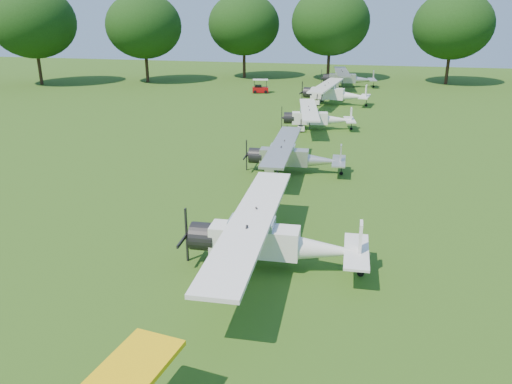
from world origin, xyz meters
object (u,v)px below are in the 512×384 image
aircraft_4 (292,155)px  golf_cart (260,88)px  aircraft_3 (268,237)px  aircraft_6 (333,92)px  aircraft_5 (315,116)px  aircraft_7 (347,77)px

aircraft_4 → golf_cart: 32.46m
aircraft_3 → aircraft_6: aircraft_6 is taller
aircraft_6 → aircraft_5: bearing=-85.6°
aircraft_3 → aircraft_4: 12.54m
aircraft_6 → aircraft_7: aircraft_6 is taller
aircraft_7 → golf_cart: 12.60m
aircraft_4 → aircraft_7: 38.68m
aircraft_4 → aircraft_5: 12.41m
aircraft_5 → aircraft_3: bearing=-97.1°
aircraft_6 → aircraft_3: bearing=-82.8°
aircraft_4 → aircraft_5: aircraft_4 is taller
aircraft_3 → aircraft_6: 37.46m
aircraft_6 → golf_cart: aircraft_6 is taller
aircraft_3 → aircraft_7: bearing=87.6°
aircraft_3 → aircraft_6: bearing=88.7°
aircraft_6 → golf_cart: size_ratio=5.55×
aircraft_6 → aircraft_7: 13.72m
aircraft_3 → aircraft_4: aircraft_3 is taller
aircraft_3 → aircraft_5: bearing=90.1°
aircraft_3 → aircraft_7: (-0.24, 51.15, -0.00)m
aircraft_5 → aircraft_7: (0.96, 26.26, 0.18)m
aircraft_5 → aircraft_4: bearing=-99.7°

